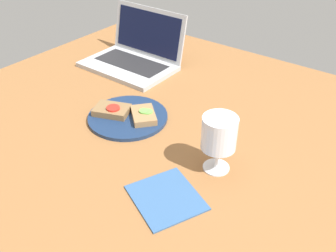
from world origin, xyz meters
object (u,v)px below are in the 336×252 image
object	(u,v)px
plate	(128,117)
laptop	(134,55)
wine_glass	(219,135)
sandwich_with_tomato	(112,110)
napkin	(166,198)
sandwich_with_cucumber	(144,115)

from	to	relation	value
plate	laptop	xyz separation A→B (cm)	(-23.21, 29.45, 3.29)
wine_glass	plate	bearing A→B (deg)	173.94
sandwich_with_tomato	laptop	bearing A→B (deg)	120.73
wine_glass	sandwich_with_tomato	bearing A→B (deg)	177.51
wine_glass	laptop	size ratio (longest dim) A/B	0.44
wine_glass	napkin	xyz separation A→B (cm)	(-3.61, -15.85, -9.85)
plate	sandwich_with_cucumber	distance (cm)	5.27
wine_glass	laptop	bearing A→B (deg)	149.56
sandwich_with_tomato	wine_glass	bearing A→B (deg)	-2.49
laptop	wine_glass	bearing A→B (deg)	-30.44
plate	laptop	distance (cm)	37.64
sandwich_with_tomato	napkin	size ratio (longest dim) A/B	0.78
sandwich_with_tomato	napkin	world-z (taller)	sandwich_with_tomato
laptop	napkin	bearing A→B (deg)	-42.93
laptop	napkin	xyz separation A→B (cm)	(52.45, -48.79, -3.64)
wine_glass	laptop	distance (cm)	65.31
wine_glass	napkin	size ratio (longest dim) A/B	0.96
plate	sandwich_with_tomato	size ratio (longest dim) A/B	1.95
sandwich_with_cucumber	napkin	xyz separation A→B (cm)	(24.57, -21.21, -1.91)
laptop	napkin	size ratio (longest dim) A/B	2.15
sandwich_with_cucumber	laptop	size ratio (longest dim) A/B	0.35
plate	sandwich_with_cucumber	bearing A→B (deg)	21.81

